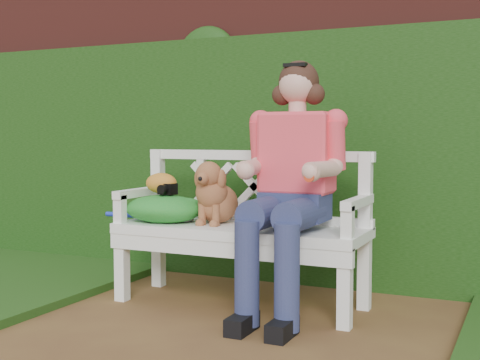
% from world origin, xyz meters
% --- Properties ---
extents(ground, '(60.00, 60.00, 0.00)m').
position_xyz_m(ground, '(0.00, 0.00, 0.00)').
color(ground, brown).
extents(brick_wall, '(10.00, 0.30, 2.20)m').
position_xyz_m(brick_wall, '(0.00, 1.90, 1.10)').
color(brick_wall, '#5C241F').
rests_on(brick_wall, ground).
extents(ivy_hedge, '(10.00, 0.18, 1.70)m').
position_xyz_m(ivy_hedge, '(0.00, 1.68, 0.85)').
color(ivy_hedge, '#264D1A').
rests_on(ivy_hedge, ground).
extents(garden_bench, '(1.58, 0.61, 0.48)m').
position_xyz_m(garden_bench, '(-0.17, 0.96, 0.24)').
color(garden_bench, white).
rests_on(garden_bench, ground).
extents(seated_woman, '(0.86, 0.97, 1.43)m').
position_xyz_m(seated_woman, '(0.17, 0.94, 0.72)').
color(seated_woman, '#E74A74').
rests_on(seated_woman, ground).
extents(dog, '(0.30, 0.38, 0.39)m').
position_xyz_m(dog, '(-0.34, 0.97, 0.67)').
color(dog, '#95612C').
rests_on(dog, garden_bench).
extents(tennis_racket, '(0.71, 0.40, 0.03)m').
position_xyz_m(tennis_racket, '(-0.72, 0.98, 0.50)').
color(tennis_racket, white).
rests_on(tennis_racket, garden_bench).
extents(green_bag, '(0.60, 0.54, 0.17)m').
position_xyz_m(green_bag, '(-0.67, 0.91, 0.57)').
color(green_bag, '#2E7D33').
rests_on(green_bag, garden_bench).
extents(camera_item, '(0.11, 0.09, 0.07)m').
position_xyz_m(camera_item, '(-0.65, 0.92, 0.68)').
color(camera_item, black).
rests_on(camera_item, green_bag).
extents(baseball_glove, '(0.24, 0.21, 0.13)m').
position_xyz_m(baseball_glove, '(-0.71, 0.94, 0.72)').
color(baseball_glove, '#C57A25').
rests_on(baseball_glove, green_bag).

